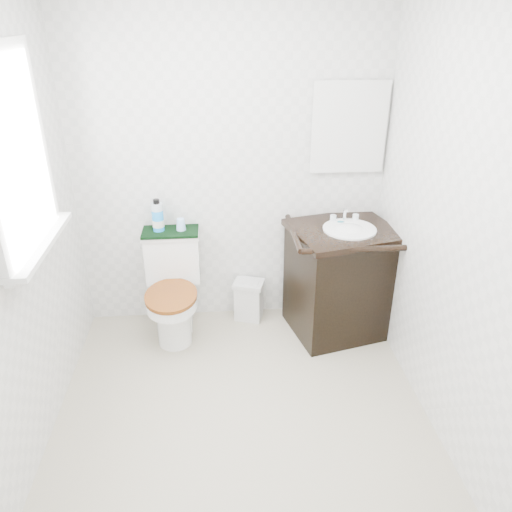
{
  "coord_description": "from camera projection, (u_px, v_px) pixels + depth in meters",
  "views": [
    {
      "loc": [
        -0.11,
        -2.19,
        2.18
      ],
      "look_at": [
        0.14,
        0.75,
        0.71
      ],
      "focal_mm": 35.0,
      "sensor_mm": 36.0,
      "label": 1
    }
  ],
  "objects": [
    {
      "name": "wall_left",
      "position": [
        4.0,
        243.0,
        2.32
      ],
      "size": [
        0.0,
        2.4,
        2.4
      ],
      "primitive_type": "plane",
      "rotation": [
        1.57,
        0.0,
        1.57
      ],
      "color": "silver",
      "rests_on": "ground"
    },
    {
      "name": "soap_bar",
      "position": [
        341.0,
        222.0,
        3.51
      ],
      "size": [
        0.07,
        0.04,
        0.02
      ],
      "primitive_type": "ellipsoid",
      "color": "#186575",
      "rests_on": "vanity"
    },
    {
      "name": "wall_back",
      "position": [
        230.0,
        165.0,
        3.47
      ],
      "size": [
        2.4,
        0.0,
        2.4
      ],
      "primitive_type": "plane",
      "rotation": [
        1.57,
        0.0,
        0.0
      ],
      "color": "silver",
      "rests_on": "ground"
    },
    {
      "name": "toilet",
      "position": [
        174.0,
        292.0,
        3.62
      ],
      "size": [
        0.41,
        0.61,
        0.75
      ],
      "color": "white",
      "rests_on": "floor"
    },
    {
      "name": "mirror",
      "position": [
        349.0,
        128.0,
        3.4
      ],
      "size": [
        0.5,
        0.02,
        0.6
      ],
      "primitive_type": "cube",
      "color": "silver",
      "rests_on": "wall_back"
    },
    {
      "name": "wall_right",
      "position": [
        460.0,
        227.0,
        2.49
      ],
      "size": [
        0.0,
        2.4,
        2.4
      ],
      "primitive_type": "plane",
      "rotation": [
        1.57,
        0.0,
        -1.57
      ],
      "color": "silver",
      "rests_on": "ground"
    },
    {
      "name": "mouthwash_bottle",
      "position": [
        158.0,
        216.0,
        3.49
      ],
      "size": [
        0.08,
        0.08,
        0.23
      ],
      "color": "#1C91F1",
      "rests_on": "towel"
    },
    {
      "name": "towel",
      "position": [
        170.0,
        232.0,
        3.54
      ],
      "size": [
        0.4,
        0.22,
        0.02
      ],
      "primitive_type": "cube",
      "color": "black",
      "rests_on": "toilet"
    },
    {
      "name": "trash_bin",
      "position": [
        249.0,
        300.0,
        3.85
      ],
      "size": [
        0.26,
        0.23,
        0.32
      ],
      "color": "silver",
      "rests_on": "floor"
    },
    {
      "name": "cup",
      "position": [
        181.0,
        224.0,
        3.53
      ],
      "size": [
        0.07,
        0.07,
        0.08
      ],
      "primitive_type": "cone",
      "color": "#9AC7FD",
      "rests_on": "towel"
    },
    {
      "name": "vanity",
      "position": [
        340.0,
        278.0,
        3.61
      ],
      "size": [
        0.82,
        0.75,
        0.92
      ],
      "color": "black",
      "rests_on": "floor"
    },
    {
      "name": "floor",
      "position": [
        243.0,
        421.0,
        2.94
      ],
      "size": [
        2.4,
        2.4,
        0.0
      ],
      "primitive_type": "plane",
      "color": "#B3AC90",
      "rests_on": "ground"
    },
    {
      "name": "wall_front",
      "position": [
        265.0,
        417.0,
        1.33
      ],
      "size": [
        2.4,
        0.0,
        2.4
      ],
      "primitive_type": "plane",
      "rotation": [
        -1.57,
        0.0,
        0.0
      ],
      "color": "silver",
      "rests_on": "ground"
    },
    {
      "name": "window",
      "position": [
        13.0,
        155.0,
        2.39
      ],
      "size": [
        0.02,
        0.7,
        0.9
      ],
      "primitive_type": "cube",
      "color": "white",
      "rests_on": "wall_left"
    }
  ]
}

